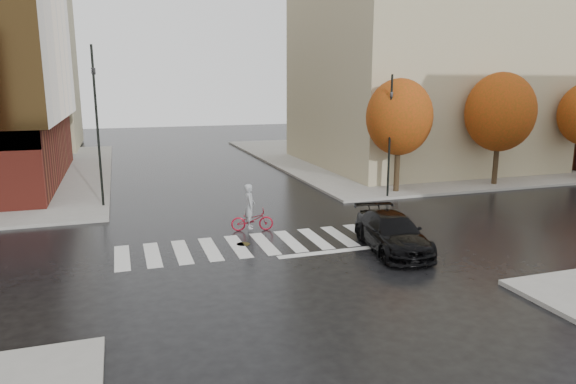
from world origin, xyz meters
name	(u,v)px	position (x,y,z in m)	size (l,w,h in m)	color
ground	(268,247)	(0.00, 0.00, 0.00)	(120.00, 120.00, 0.00)	black
sidewalk_ne	(427,154)	(21.00, 21.00, 0.07)	(30.00, 30.00, 0.15)	gray
crosswalk	(264,244)	(0.00, 0.50, 0.01)	(12.00, 3.00, 0.01)	silver
building_ne_tan	(418,46)	(17.00, 17.00, 9.15)	(16.00, 16.00, 18.00)	tan
tree_ne_a	(399,117)	(10.00, 7.40, 4.46)	(3.80, 3.80, 6.50)	black
tree_ne_b	(500,112)	(17.00, 7.40, 4.62)	(4.20, 4.20, 6.89)	black
sedan	(392,232)	(4.50, -1.80, 0.70)	(1.95, 4.81, 1.40)	black
cyclist	(251,215)	(-0.03, 2.50, 0.71)	(1.93, 0.98, 2.09)	maroon
traffic_light_nw	(96,114)	(-6.30, 9.00, 4.84)	(0.24, 0.21, 8.07)	black
traffic_light_ne	(390,129)	(8.82, 6.30, 3.89)	(0.18, 0.20, 6.68)	black
fire_hydrant	(46,197)	(-9.13, 10.00, 0.55)	(0.26, 0.26, 0.73)	gold
manhole	(243,244)	(-0.84, 0.69, 0.01)	(0.54, 0.54, 0.01)	#3E3516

